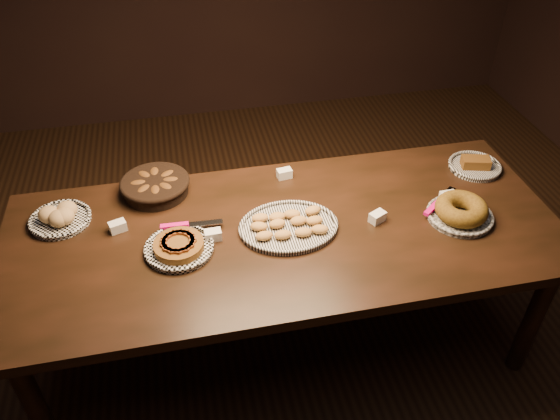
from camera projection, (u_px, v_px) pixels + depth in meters
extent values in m
plane|color=black|center=(284.00, 339.00, 2.82)|extent=(5.00, 5.00, 0.00)
cube|color=black|center=(285.00, 234.00, 2.36)|extent=(2.40, 1.00, 0.05)
cylinder|color=black|center=(35.00, 406.00, 2.13)|extent=(0.08, 0.08, 0.70)
cylinder|color=black|center=(534.00, 317.00, 2.48)|extent=(0.08, 0.08, 0.70)
cylinder|color=black|center=(56.00, 271.00, 2.71)|extent=(0.08, 0.08, 0.70)
cylinder|color=black|center=(458.00, 214.00, 3.06)|extent=(0.08, 0.08, 0.70)
torus|color=white|center=(179.00, 247.00, 2.23)|extent=(0.29, 0.29, 0.02)
cylinder|color=#533510|center=(179.00, 245.00, 2.22)|extent=(0.23, 0.23, 0.03)
cube|color=#5C260F|center=(192.00, 241.00, 2.21)|extent=(0.03, 0.07, 0.01)
cube|color=#5C260F|center=(191.00, 236.00, 2.23)|extent=(0.04, 0.07, 0.01)
cube|color=#5C260F|center=(187.00, 234.00, 2.25)|extent=(0.07, 0.06, 0.01)
cube|color=#5C260F|center=(181.00, 232.00, 2.25)|extent=(0.07, 0.04, 0.01)
cube|color=#5C260F|center=(174.00, 233.00, 2.25)|extent=(0.07, 0.04, 0.01)
cube|color=#5C260F|center=(168.00, 236.00, 2.24)|extent=(0.07, 0.06, 0.01)
cube|color=#5C260F|center=(165.00, 240.00, 2.22)|extent=(0.04, 0.07, 0.01)
cube|color=#5C260F|center=(164.00, 244.00, 2.20)|extent=(0.03, 0.07, 0.01)
cube|color=#5C260F|center=(167.00, 248.00, 2.18)|extent=(0.06, 0.07, 0.01)
cube|color=#5C260F|center=(172.00, 250.00, 2.17)|extent=(0.07, 0.05, 0.01)
cube|color=#5C260F|center=(179.00, 251.00, 2.17)|extent=(0.07, 0.02, 0.01)
cube|color=#5C260F|center=(185.00, 249.00, 2.18)|extent=(0.07, 0.05, 0.01)
cube|color=#5C260F|center=(190.00, 245.00, 2.19)|extent=(0.06, 0.07, 0.01)
cube|color=#F30C85|center=(175.00, 226.00, 2.32)|extent=(0.12, 0.03, 0.02)
cube|color=silver|center=(205.00, 223.00, 2.34)|extent=(0.15, 0.04, 0.00)
torus|color=black|center=(289.00, 225.00, 2.34)|extent=(0.35, 0.35, 0.02)
ellipsoid|color=brown|center=(264.00, 236.00, 2.27)|extent=(0.08, 0.05, 0.04)
ellipsoid|color=brown|center=(283.00, 235.00, 2.27)|extent=(0.07, 0.05, 0.04)
ellipsoid|color=brown|center=(303.00, 232.00, 2.29)|extent=(0.08, 0.05, 0.04)
ellipsoid|color=brown|center=(320.00, 229.00, 2.30)|extent=(0.08, 0.06, 0.04)
ellipsoid|color=brown|center=(259.00, 226.00, 2.32)|extent=(0.08, 0.07, 0.04)
ellipsoid|color=brown|center=(277.00, 224.00, 2.33)|extent=(0.08, 0.06, 0.04)
ellipsoid|color=brown|center=(299.00, 221.00, 2.35)|extent=(0.08, 0.05, 0.04)
ellipsoid|color=brown|center=(314.00, 220.00, 2.35)|extent=(0.08, 0.05, 0.04)
ellipsoid|color=brown|center=(260.00, 218.00, 2.36)|extent=(0.08, 0.05, 0.04)
ellipsoid|color=brown|center=(277.00, 217.00, 2.37)|extent=(0.08, 0.05, 0.04)
ellipsoid|color=brown|center=(292.00, 214.00, 2.38)|extent=(0.08, 0.06, 0.04)
ellipsoid|color=brown|center=(313.00, 210.00, 2.40)|extent=(0.08, 0.06, 0.04)
torus|color=black|center=(460.00, 215.00, 2.39)|extent=(0.29, 0.29, 0.02)
torus|color=brown|center=(461.00, 209.00, 2.37)|extent=(0.29, 0.29, 0.08)
cube|color=#F30C85|center=(432.00, 208.00, 2.41)|extent=(0.11, 0.09, 0.02)
cube|color=silver|center=(446.00, 195.00, 2.49)|extent=(0.14, 0.12, 0.00)
cylinder|color=black|center=(156.00, 186.00, 2.53)|extent=(0.39, 0.39, 0.07)
torus|color=black|center=(155.00, 182.00, 2.51)|extent=(0.32, 0.32, 0.03)
ellipsoid|color=#341E0A|center=(171.00, 182.00, 2.52)|extent=(0.10, 0.06, 0.04)
ellipsoid|color=#341E0A|center=(168.00, 176.00, 2.56)|extent=(0.11, 0.10, 0.04)
ellipsoid|color=#341E0A|center=(155.00, 174.00, 2.57)|extent=(0.06, 0.10, 0.04)
ellipsoid|color=#341E0A|center=(145.00, 177.00, 2.55)|extent=(0.10, 0.11, 0.04)
ellipsoid|color=#341E0A|center=(139.00, 185.00, 2.50)|extent=(0.10, 0.06, 0.04)
ellipsoid|color=#341E0A|center=(144.00, 191.00, 2.46)|extent=(0.10, 0.11, 0.04)
ellipsoid|color=#341E0A|center=(156.00, 192.00, 2.46)|extent=(0.05, 0.10, 0.04)
ellipsoid|color=#341E0A|center=(166.00, 189.00, 2.48)|extent=(0.10, 0.11, 0.04)
torus|color=white|center=(60.00, 218.00, 2.37)|extent=(0.27, 0.27, 0.02)
ellipsoid|color=tan|center=(49.00, 214.00, 2.35)|extent=(0.09, 0.09, 0.07)
ellipsoid|color=tan|center=(67.00, 210.00, 2.38)|extent=(0.09, 0.09, 0.07)
ellipsoid|color=tan|center=(59.00, 218.00, 2.33)|extent=(0.09, 0.09, 0.07)
ellipsoid|color=tan|center=(64.00, 217.00, 2.34)|extent=(0.09, 0.09, 0.07)
torus|color=black|center=(475.00, 165.00, 2.70)|extent=(0.26, 0.26, 0.02)
cube|color=#533510|center=(476.00, 162.00, 2.69)|extent=(0.15, 0.11, 0.05)
cube|color=white|center=(213.00, 235.00, 2.28)|extent=(0.07, 0.05, 0.04)
cube|color=white|center=(284.00, 173.00, 2.63)|extent=(0.08, 0.05, 0.04)
cube|color=white|center=(377.00, 217.00, 2.38)|extent=(0.08, 0.07, 0.04)
cube|color=white|center=(118.00, 226.00, 2.33)|extent=(0.08, 0.06, 0.04)
cube|color=white|center=(448.00, 197.00, 2.49)|extent=(0.07, 0.05, 0.04)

